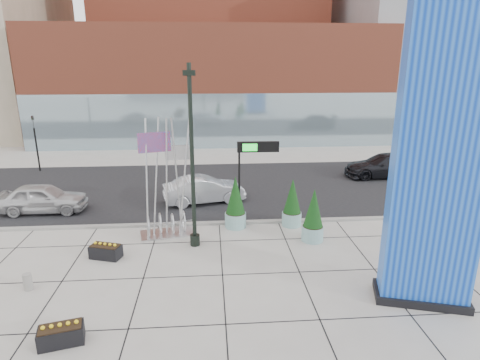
{
  "coord_description": "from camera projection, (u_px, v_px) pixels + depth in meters",
  "views": [
    {
      "loc": [
        0.64,
        -14.69,
        7.95
      ],
      "look_at": [
        1.9,
        2.0,
        2.9
      ],
      "focal_mm": 30.0,
      "sensor_mm": 36.0,
      "label": 1
    }
  ],
  "objects": [
    {
      "name": "round_planter_east",
      "position": [
        292.0,
        204.0,
        19.71
      ],
      "size": [
        0.97,
        0.97,
        2.41
      ],
      "color": "#85B3B2",
      "rests_on": "ground"
    },
    {
      "name": "round_planter_mid",
      "position": [
        313.0,
        216.0,
        18.03
      ],
      "size": [
        0.99,
        0.99,
        2.47
      ],
      "color": "#85B3B2",
      "rests_on": "ground"
    },
    {
      "name": "box_planter_south",
      "position": [
        61.0,
        334.0,
        11.61
      ],
      "size": [
        1.36,
        0.9,
        0.69
      ],
      "rotation": [
        0.0,
        0.0,
        0.24
      ],
      "color": "black",
      "rests_on": "ground"
    },
    {
      "name": "car_dark_east",
      "position": [
        385.0,
        166.0,
        28.05
      ],
      "size": [
        5.58,
        2.32,
        1.61
      ],
      "primitive_type": "imported",
      "rotation": [
        0.0,
        0.0,
        -1.56
      ],
      "color": "black",
      "rests_on": "ground"
    },
    {
      "name": "car_silver_mid",
      "position": [
        204.0,
        190.0,
        23.02
      ],
      "size": [
        4.84,
        2.6,
        1.51
      ],
      "primitive_type": "imported",
      "rotation": [
        0.0,
        0.0,
        1.8
      ],
      "color": "#B7B8BF",
      "rests_on": "ground"
    },
    {
      "name": "car_white_west",
      "position": [
        43.0,
        198.0,
        21.56
      ],
      "size": [
        4.55,
        1.86,
        1.55
      ],
      "primitive_type": "imported",
      "rotation": [
        0.0,
        0.0,
        1.58
      ],
      "color": "silver",
      "rests_on": "ground"
    },
    {
      "name": "ground",
      "position": [
        197.0,
        263.0,
        16.27
      ],
      "size": [
        160.0,
        160.0,
        0.0
      ],
      "primitive_type": "plane",
      "color": "#9E9991",
      "rests_on": "ground"
    },
    {
      "name": "round_planter_west",
      "position": [
        235.0,
        203.0,
        19.49
      ],
      "size": [
        1.04,
        1.04,
        2.6
      ],
      "color": "#85B3B2",
      "rests_on": "ground"
    },
    {
      "name": "tower_glass_front",
      "position": [
        214.0,
        121.0,
        36.82
      ],
      "size": [
        34.0,
        0.6,
        5.0
      ],
      "primitive_type": "cube",
      "color": "#8CA5B2",
      "rests_on": "ground"
    },
    {
      "name": "lamp_post",
      "position": [
        193.0,
        176.0,
        16.97
      ],
      "size": [
        0.5,
        0.43,
        7.83
      ],
      "rotation": [
        0.0,
        0.0,
        -0.06
      ],
      "color": "black",
      "rests_on": "ground"
    },
    {
      "name": "building_grey_parking",
      "position": [
        429.0,
        50.0,
        46.1
      ],
      "size": [
        20.0,
        18.0,
        18.0
      ],
      "primitive_type": "cube",
      "color": "slate",
      "rests_on": "ground"
    },
    {
      "name": "tower_podium",
      "position": [
        213.0,
        85.0,
        40.53
      ],
      "size": [
        34.0,
        10.0,
        11.0
      ],
      "primitive_type": "cube",
      "color": "#A74830",
      "rests_on": "ground"
    },
    {
      "name": "public_art_sculpture",
      "position": [
        166.0,
        205.0,
        18.61
      ],
      "size": [
        2.64,
        1.69,
        5.55
      ],
      "rotation": [
        0.0,
        0.0,
        0.2
      ],
      "color": "silver",
      "rests_on": "ground"
    },
    {
      "name": "box_planter_north",
      "position": [
        106.0,
        251.0,
        16.66
      ],
      "size": [
        1.38,
        0.97,
        0.69
      ],
      "rotation": [
        0.0,
        0.0,
        -0.3
      ],
      "color": "black",
      "rests_on": "ground"
    },
    {
      "name": "overhead_street_sign",
      "position": [
        254.0,
        154.0,
        19.05
      ],
      "size": [
        1.99,
        0.23,
        4.23
      ],
      "rotation": [
        0.0,
        0.0,
        -0.01
      ],
      "color": "black",
      "rests_on": "ground"
    },
    {
      "name": "blue_pylon",
      "position": [
        440.0,
        164.0,
        12.43
      ],
      "size": [
        3.26,
        2.13,
        10.03
      ],
      "rotation": [
        0.0,
        0.0,
        -0.28
      ],
      "color": "#0C39B8",
      "rests_on": "ground"
    },
    {
      "name": "street_asphalt",
      "position": [
        201.0,
        188.0,
        25.82
      ],
      "size": [
        80.0,
        12.0,
        0.02
      ],
      "primitive_type": "cube",
      "color": "black",
      "rests_on": "ground"
    },
    {
      "name": "traffic_signal",
      "position": [
        36.0,
        141.0,
        29.06
      ],
      "size": [
        0.15,
        0.18,
        4.1
      ],
      "color": "black",
      "rests_on": "ground"
    },
    {
      "name": "concrete_bollard",
      "position": [
        28.0,
        282.0,
        14.36
      ],
      "size": [
        0.31,
        0.31,
        0.61
      ],
      "primitive_type": "cylinder",
      "color": "gray",
      "rests_on": "ground"
    },
    {
      "name": "curb_edge",
      "position": [
        199.0,
        224.0,
        20.08
      ],
      "size": [
        80.0,
        0.3,
        0.12
      ],
      "primitive_type": "cube",
      "color": "gray",
      "rests_on": "ground"
    }
  ]
}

